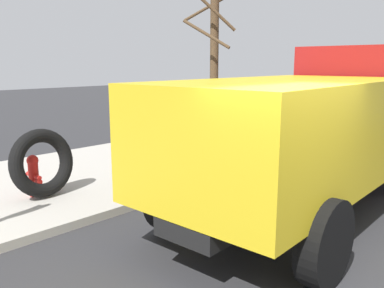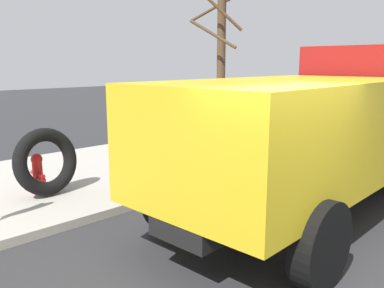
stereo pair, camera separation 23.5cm
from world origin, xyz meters
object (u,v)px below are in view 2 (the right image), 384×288
at_px(fire_hydrant, 38,173).
at_px(loose_tire, 46,162).
at_px(bare_tree, 221,64).
at_px(dump_truck_yellow, 323,123).

relative_size(fire_hydrant, loose_tire, 0.62).
bearing_deg(bare_tree, loose_tire, -173.46).
height_order(fire_hydrant, bare_tree, bare_tree).
bearing_deg(loose_tire, bare_tree, 6.54).
distance_m(loose_tire, dump_truck_yellow, 5.19).
bearing_deg(fire_hydrant, bare_tree, 4.71).
xyz_separation_m(dump_truck_yellow, bare_tree, (2.28, 4.49, 1.02)).
bearing_deg(dump_truck_yellow, bare_tree, 63.05).
relative_size(loose_tire, bare_tree, 0.28).
height_order(fire_hydrant, loose_tire, loose_tire).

